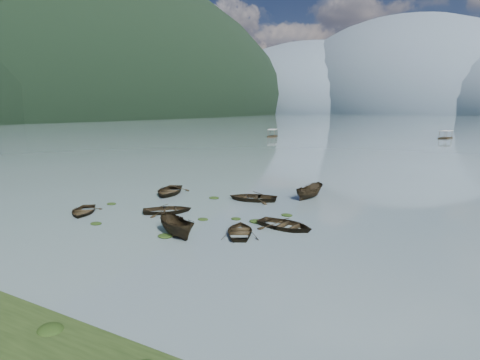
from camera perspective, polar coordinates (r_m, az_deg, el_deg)
The scene contains 21 objects.
ground_plane at distance 28.22m, azimuth -11.55°, elevation -8.00°, with size 2400.00×2400.00×0.00m, color slate.
haze_mtn_a at distance 961.41m, azimuth 11.21°, elevation 9.93°, with size 520.00×520.00×280.00m, color #475666.
haze_mtn_b at distance 923.82m, azimuth 23.33°, elevation 9.25°, with size 520.00×520.00×340.00m, color #475666.
rowboat_0 at distance 35.61m, azimuth -22.78°, elevation -4.71°, with size 2.79×3.90×0.81m, color black.
rowboat_1 at distance 33.71m, azimuth -10.96°, elevation -4.89°, with size 3.02×4.23×0.88m, color black.
rowboat_2 at distance 27.57m, azimuth -9.47°, elevation -8.38°, with size 1.59×4.23×1.63m, color black.
rowboat_3 at distance 27.61m, azimuth 0.05°, elevation -8.20°, with size 2.80×3.92×0.81m, color black.
rowboat_4 at distance 29.05m, azimuth 6.88°, elevation -7.31°, with size 3.20×4.48×0.93m, color black.
rowboat_6 at distance 41.04m, azimuth -10.74°, elevation -2.09°, with size 3.67×5.13×1.06m, color black.
rowboat_7 at distance 37.56m, azimuth 1.98°, elevation -3.09°, with size 3.44×4.82×1.00m, color black.
rowboat_8 at distance 39.13m, azimuth 10.48°, elevation -2.70°, with size 1.56×4.16×1.60m, color black.
weed_clump_0 at distance 31.97m, azimuth -21.09°, elevation -6.29°, with size 0.97×0.79×0.21m, color black.
weed_clump_1 at distance 31.12m, azimuth -5.67°, elevation -6.06°, with size 0.92×0.73×0.20m, color black.
weed_clump_2 at distance 27.49m, azimuth -11.36°, elevation -8.50°, with size 1.13×0.90×0.24m, color black.
weed_clump_3 at distance 31.12m, azimuth -0.61°, elevation -6.00°, with size 0.88×0.74×0.19m, color black.
weed_clump_4 at distance 30.34m, azimuth 2.58°, elevation -6.46°, with size 1.27×1.01×0.26m, color black.
weed_clump_5 at distance 38.01m, azimuth -18.99°, elevation -3.51°, with size 0.97×0.79×0.21m, color black.
weed_clump_6 at distance 38.39m, azimuth -3.98°, elevation -2.81°, with size 1.10×0.92×0.23m, color black.
weed_clump_7 at distance 32.39m, azimuth 7.14°, elevation -5.42°, with size 1.01×0.81×0.22m, color black.
pontoon_left at distance 126.27m, azimuth 4.97°, elevation 6.56°, with size 2.65×6.35×2.43m, color black, non-canonical shape.
pontoon_centre at distance 135.13m, azimuth 28.81°, elevation 5.56°, with size 2.58×6.20×2.38m, color black, non-canonical shape.
Camera 1 is at (17.16, -20.54, 8.92)m, focal length 28.00 mm.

